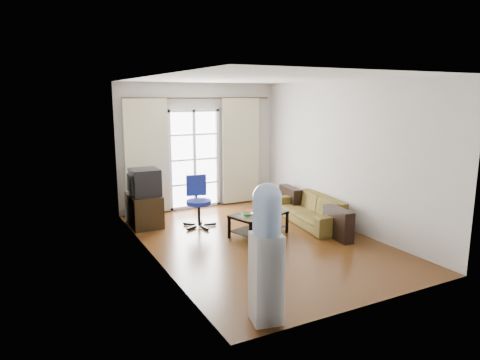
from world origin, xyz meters
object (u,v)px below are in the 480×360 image
sofa (312,210)px  water_cooler (267,251)px  task_chair (199,212)px  coffee_table (259,221)px  crt_tv (144,182)px  tv_stand (144,210)px

sofa → water_cooler: 3.85m
water_cooler → task_chair: bearing=91.7°
coffee_table → task_chair: bearing=126.6°
coffee_table → crt_tv: bearing=138.1°
crt_tv → task_chair: (0.90, -0.47, -0.57)m
crt_tv → water_cooler: water_cooler is taller
tv_stand → sofa: bearing=-25.1°
sofa → water_cooler: water_cooler is taller
coffee_table → task_chair: 1.24m
crt_tv → task_chair: size_ratio=0.58×
sofa → task_chair: (-2.00, 0.83, 0.01)m
coffee_table → water_cooler: water_cooler is taller
crt_tv → water_cooler: size_ratio=0.36×
sofa → task_chair: 2.17m
sofa → coffee_table: bearing=-75.1°
coffee_table → crt_tv: crt_tv is taller
task_chair → water_cooler: bearing=-90.0°
tv_stand → crt_tv: 0.55m
sofa → task_chair: task_chair is taller
crt_tv → task_chair: crt_tv is taller
coffee_table → water_cooler: bearing=-118.3°
coffee_table → water_cooler: (-1.39, -2.58, 0.55)m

